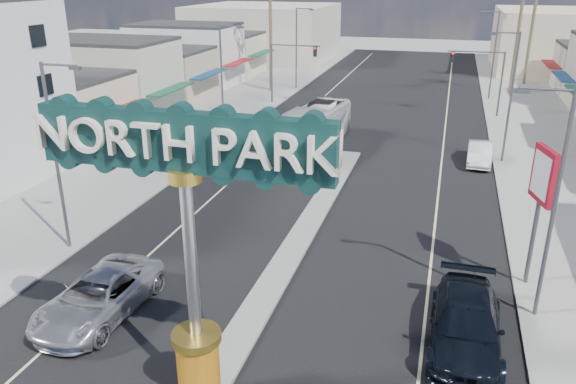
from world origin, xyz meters
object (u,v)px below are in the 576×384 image
Objects in this scene: streetlight_r_mid at (509,91)px; streetlight_r_far at (493,51)px; suv_right at (466,324)px; city_bus at (310,130)px; streetlight_r_near at (551,196)px; traffic_signal_right at (482,70)px; suv_left at (99,296)px; traffic_signal_left at (289,62)px; car_parked_right at (479,153)px; gateway_sign at (189,232)px; streetlight_l_near at (58,149)px; bank_pylon_sign at (542,183)px; streetlight_l_far at (298,44)px; streetlight_l_mid at (224,77)px.

streetlight_r_far is at bearing 90.00° from streetlight_r_mid.
city_bus is (-11.14, 21.63, 0.74)m from suv_right.
streetlight_r_near is 1.47× the size of suv_right.
traffic_signal_right reaches higher than suv_left.
traffic_signal_left and traffic_signal_right have the same top height.
car_parked_right is at bearing 8.98° from city_bus.
gateway_sign is at bearing -27.94° from suv_left.
streetlight_l_near reaches higher than bank_pylon_sign.
streetlight_r_far is (20.87, 0.00, 0.00)m from streetlight_l_far.
streetlight_l_near and streetlight_r_near have the same top height.
traffic_signal_left is 1.00× the size of traffic_signal_right.
traffic_signal_left is 0.67× the size of streetlight_r_mid.
city_bus is at bearing -176.50° from car_parked_right.
streetlight_l_far is (0.00, 42.00, 0.00)m from streetlight_l_near.
city_bus is 1.94× the size of bank_pylon_sign.
streetlight_r_far is 49.54m from suv_left.
streetlight_l_far is at bearing 133.48° from streetlight_r_mid.
city_bus is (-12.22, -0.31, 0.88)m from car_parked_right.
streetlight_r_mid is (20.87, 0.00, 0.00)m from streetlight_l_mid.
city_bus is at bearing 114.54° from bank_pylon_sign.
suv_left is (-14.99, -38.60, -3.43)m from traffic_signal_right.
car_parked_right is (18.18, -14.74, -3.52)m from traffic_signal_left.
suv_right is (18.35, -44.69, -4.18)m from streetlight_l_far.
suv_left is at bearing -111.22° from traffic_signal_right.
traffic_signal_left is 16.41m from city_bus.
gateway_sign is at bearing -150.20° from bank_pylon_sign.
streetlight_l_mid is 20.87m from streetlight_r_mid.
traffic_signal_left is 39.26m from streetlight_r_near.
streetlight_r_far reaches higher than bank_pylon_sign.
streetlight_l_near is 1.00× the size of streetlight_r_mid.
gateway_sign is 1.49× the size of suv_right.
streetlight_l_near is (-19.62, -33.99, 0.79)m from traffic_signal_right.
gateway_sign is 13.19m from streetlight_l_near.
city_bus is (5.97, -15.05, -2.65)m from traffic_signal_left.
city_bus is (7.22, 18.94, -3.44)m from streetlight_l_near.
suv_right is at bearing -93.22° from streetlight_r_far.
bank_pylon_sign is at bearing -89.80° from streetlight_r_mid.
streetlight_l_far is 24.40m from city_bus.
traffic_signal_left is 1.31× the size of car_parked_right.
streetlight_l_far and streetlight_r_near have the same top height.
bank_pylon_sign reaches higher than traffic_signal_left.
city_bus is 21.62m from bank_pylon_sign.
streetlight_r_mid is 1.47× the size of suv_right.
streetlight_l_far reaches higher than city_bus.
traffic_signal_left is 37.13m from bank_pylon_sign.
gateway_sign is 1.02× the size of streetlight_l_near.
streetlight_r_far reaches higher than suv_right.
streetlight_l_near is 0.77× the size of city_bus.
streetlight_l_mid is at bearing 129.30° from suv_right.
gateway_sign reaches higher than car_parked_right.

